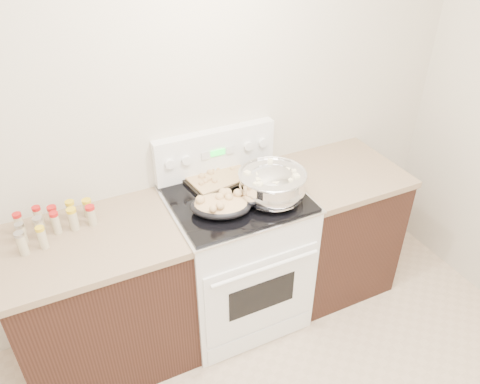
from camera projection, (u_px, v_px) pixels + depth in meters
room_shell at (363, 276)px, 1.05m from camera, size 4.10×3.60×2.75m
counter_left at (103, 301)px, 2.65m from camera, size 0.93×0.67×0.92m
counter_right at (332, 227)px, 3.21m from camera, size 0.73×0.67×0.92m
kitchen_range at (236, 255)px, 2.92m from camera, size 0.78×0.73×1.22m
mixing_bowl at (272, 186)px, 2.59m from camera, size 0.48×0.48×0.22m
roasting_pan at (221, 205)px, 2.51m from camera, size 0.40×0.35×0.12m
baking_sheet at (218, 178)px, 2.79m from camera, size 0.43×0.33×0.06m
wooden_spoon at (255, 198)px, 2.63m from camera, size 0.15×0.23×0.04m
blue_ladle at (289, 180)px, 2.75m from camera, size 0.11×0.26×0.09m
spice_jars at (53, 222)px, 2.40m from camera, size 0.40×0.24×0.13m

